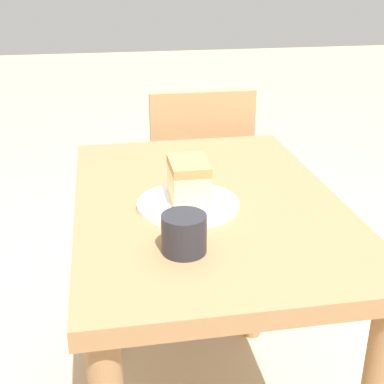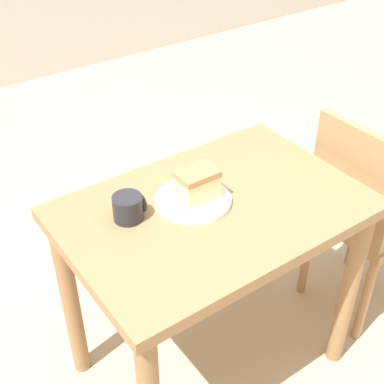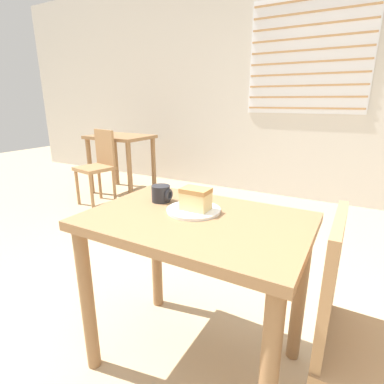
{
  "view_description": "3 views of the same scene",
  "coord_description": "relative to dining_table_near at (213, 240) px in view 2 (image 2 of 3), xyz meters",
  "views": [
    {
      "loc": [
        -1.22,
        0.39,
        1.25
      ],
      "look_at": [
        -0.09,
        0.19,
        0.76
      ],
      "focal_mm": 50.0,
      "sensor_mm": 36.0,
      "label": 1
    },
    {
      "loc": [
        -0.88,
        -0.84,
        1.7
      ],
      "look_at": [
        -0.15,
        0.19,
        0.79
      ],
      "focal_mm": 50.0,
      "sensor_mm": 36.0,
      "label": 2
    },
    {
      "loc": [
        0.46,
        -0.84,
        1.2
      ],
      "look_at": [
        -0.15,
        0.24,
        0.81
      ],
      "focal_mm": 28.0,
      "sensor_mm": 36.0,
      "label": 3
    }
  ],
  "objects": [
    {
      "name": "plate",
      "position": [
        -0.04,
        0.05,
        0.14
      ],
      "size": [
        0.23,
        0.23,
        0.01
      ],
      "color": "white",
      "rests_on": "dining_table_near"
    },
    {
      "name": "chair_near_window",
      "position": [
        0.63,
        -0.09,
        -0.13
      ],
      "size": [
        0.36,
        0.36,
        0.87
      ],
      "rotation": [
        0.0,
        0.0,
        1.57
      ],
      "color": "#9E754C",
      "rests_on": "ground_plane"
    },
    {
      "name": "ground_plane",
      "position": [
        0.09,
        -0.16,
        -0.6
      ],
      "size": [
        14.0,
        14.0,
        0.0
      ],
      "primitive_type": "plane",
      "color": "tan"
    },
    {
      "name": "dining_table_near",
      "position": [
        0.0,
        0.0,
        0.0
      ],
      "size": [
        0.9,
        0.61,
        0.74
      ],
      "color": "olive",
      "rests_on": "ground_plane"
    },
    {
      "name": "cake_slice",
      "position": [
        -0.03,
        0.05,
        0.19
      ],
      "size": [
        0.12,
        0.08,
        0.09
      ],
      "color": "#E5CC89",
      "rests_on": "plate"
    },
    {
      "name": "coffee_mug",
      "position": [
        -0.23,
        0.09,
        0.17
      ],
      "size": [
        0.09,
        0.09,
        0.08
      ],
      "color": "#232328",
      "rests_on": "dining_table_near"
    }
  ]
}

